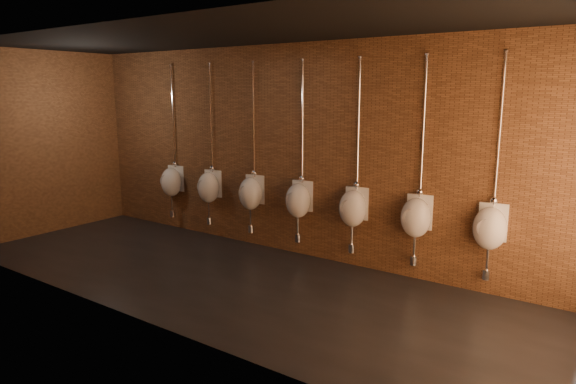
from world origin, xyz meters
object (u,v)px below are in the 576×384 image
object	(u,v)px
urinal_0	(172,181)
urinal_2	(251,193)
urinal_6	(490,227)
urinal_3	(298,199)
urinal_4	(353,207)
urinal_1	(209,187)
urinal_5	(416,216)

from	to	relation	value
urinal_0	urinal_2	size ratio (longest dim) A/B	1.00
urinal_0	urinal_2	xyz separation A→B (m)	(1.85, 0.00, 0.00)
urinal_2	urinal_6	bearing A→B (deg)	0.00
urinal_3	urinal_4	xyz separation A→B (m)	(0.93, 0.00, 0.00)
urinal_4	urinal_1	bearing A→B (deg)	180.00
urinal_0	urinal_5	bearing A→B (deg)	0.00
urinal_2	urinal_0	bearing A→B (deg)	180.00
urinal_1	urinal_6	size ratio (longest dim) A/B	1.00
urinal_2	urinal_4	distance (m)	1.85
urinal_0	urinal_1	distance (m)	0.93
urinal_6	urinal_1	bearing A→B (deg)	180.00
urinal_5	urinal_6	distance (m)	0.93
urinal_0	urinal_3	distance (m)	2.78
urinal_3	urinal_5	size ratio (longest dim) A/B	1.00
urinal_0	urinal_4	xyz separation A→B (m)	(3.70, 0.00, 0.00)
urinal_3	urinal_4	distance (m)	0.93
urinal_4	urinal_0	bearing A→B (deg)	180.00
urinal_2	urinal_5	world-z (taller)	same
urinal_3	urinal_5	bearing A→B (deg)	0.00
urinal_2	urinal_3	xyz separation A→B (m)	(0.93, 0.00, 0.00)
urinal_0	urinal_1	bearing A→B (deg)	0.00
urinal_3	urinal_6	size ratio (longest dim) A/B	1.00
urinal_2	urinal_5	xyz separation A→B (m)	(2.78, 0.00, 0.00)
urinal_2	urinal_4	xyz separation A→B (m)	(1.85, 0.00, 0.00)
urinal_3	urinal_5	distance (m)	1.85
urinal_3	urinal_5	xyz separation A→B (m)	(1.85, 0.00, 0.00)
urinal_1	urinal_6	world-z (taller)	same
urinal_6	urinal_2	bearing A→B (deg)	180.00
urinal_1	urinal_4	distance (m)	2.78
urinal_1	urinal_6	bearing A→B (deg)	0.00
urinal_2	urinal_5	size ratio (longest dim) A/B	1.00
urinal_0	urinal_1	world-z (taller)	same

